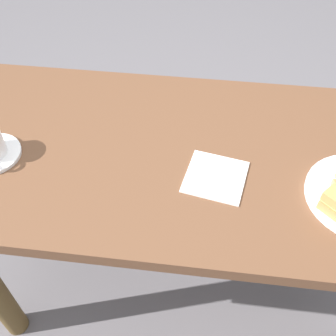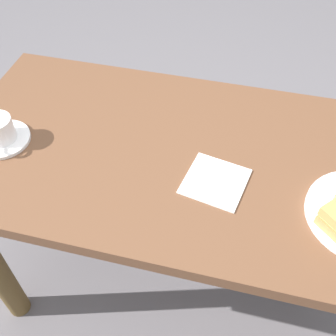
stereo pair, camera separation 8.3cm
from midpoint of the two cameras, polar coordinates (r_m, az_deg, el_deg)
ground_plane at (r=1.72m, az=0.00°, el=-15.39°), size 6.00×6.00×0.00m
dining_table at (r=1.21m, az=0.00°, el=-2.63°), size 1.32×0.68×0.75m
napkin at (r=1.04m, az=4.44°, el=-1.35°), size 0.18×0.18×0.00m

